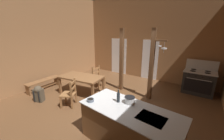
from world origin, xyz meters
TOP-DOWN VIEW (x-y plane):
  - ground_plane at (0.00, 0.00)m, footprint 7.64×7.81m
  - wall_back at (0.00, 3.57)m, footprint 7.64×0.14m
  - wall_left at (-3.49, 0.00)m, footprint 0.14×7.81m
  - glazed_door_back_left at (-1.54, 3.50)m, footprint 1.00×0.01m
  - glazed_panel_back_right at (0.34, 3.50)m, footprint 0.84×0.01m
  - kitchen_island at (1.50, -1.04)m, footprint 2.24×1.15m
  - stove_range at (2.61, 2.95)m, footprint 1.16×0.84m
  - support_post_with_pot_rack at (1.15, 1.36)m, footprint 0.52×0.17m
  - support_post_center at (-0.18, 1.49)m, footprint 0.14×0.14m
  - dining_table at (-1.30, 0.23)m, footprint 1.81×1.14m
  - ladderback_chair_near_window at (-1.20, 1.15)m, footprint 0.50×0.50m
  - ladderback_chair_by_post at (-0.92, -0.67)m, footprint 0.60×0.60m
  - bench_along_left_wall at (-2.96, -0.44)m, footprint 0.40×1.43m
  - backpack at (-2.12, -1.10)m, footprint 0.38×0.37m
  - stockpot_on_counter at (1.38, -0.82)m, footprint 0.30×0.23m
  - mixing_bowl_on_counter at (0.59, -1.25)m, footprint 0.17×0.17m
  - bottle_tall_on_counter at (1.14, -0.91)m, footprint 0.07×0.07m

SIDE VIEW (x-z plane):
  - ground_plane at x=0.00m, z-range -0.10..0.00m
  - bench_along_left_wall at x=-2.96m, z-range 0.08..0.52m
  - backpack at x=-2.12m, z-range 0.02..0.61m
  - ladderback_chair_near_window at x=-1.20m, z-range -0.02..0.93m
  - ladderback_chair_by_post at x=-0.92m, z-range -0.02..0.93m
  - kitchen_island at x=1.50m, z-range 0.00..0.91m
  - stove_range at x=2.61m, z-range -0.18..1.14m
  - dining_table at x=-1.30m, z-range 0.28..1.02m
  - mixing_bowl_on_counter at x=0.59m, z-range 0.91..0.97m
  - stockpot_on_counter at x=1.38m, z-range 0.91..1.06m
  - glazed_door_back_left at x=-1.54m, z-range 0.00..2.05m
  - glazed_panel_back_right at x=0.34m, z-range 0.00..2.05m
  - bottle_tall_on_counter at x=1.14m, z-range 0.88..1.18m
  - support_post_center at x=-0.18m, z-range 0.00..2.58m
  - support_post_with_pot_rack at x=1.15m, z-range 0.07..2.65m
  - wall_back at x=0.00m, z-range 0.00..4.23m
  - wall_left at x=-3.49m, z-range 0.00..4.23m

